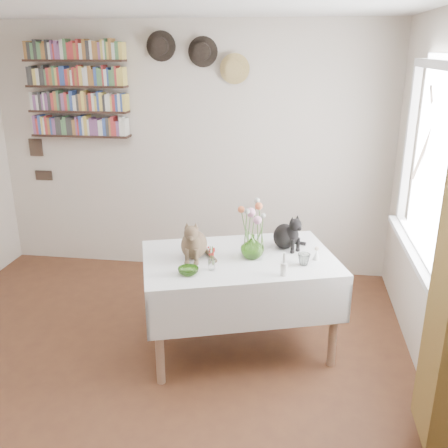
% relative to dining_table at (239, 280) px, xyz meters
% --- Properties ---
extents(room, '(4.08, 4.58, 2.58)m').
position_rel_dining_table_xyz_m(room, '(-0.67, -0.78, 0.68)').
color(room, brown).
rests_on(room, ground).
extents(window, '(0.12, 1.52, 1.32)m').
position_rel_dining_table_xyz_m(window, '(1.29, 0.02, 0.82)').
color(window, white).
rests_on(window, room).
extents(dining_table, '(1.63, 1.30, 0.76)m').
position_rel_dining_table_xyz_m(dining_table, '(0.00, 0.00, 0.00)').
color(dining_table, white).
rests_on(dining_table, room).
extents(tabby_cat, '(0.23, 0.28, 0.32)m').
position_rel_dining_table_xyz_m(tabby_cat, '(-0.33, -0.05, 0.35)').
color(tabby_cat, brown).
rests_on(tabby_cat, dining_table).
extents(black_cat, '(0.31, 0.31, 0.29)m').
position_rel_dining_table_xyz_m(black_cat, '(0.33, 0.24, 0.33)').
color(black_cat, black).
rests_on(black_cat, dining_table).
extents(flower_vase, '(0.18, 0.18, 0.18)m').
position_rel_dining_table_xyz_m(flower_vase, '(0.10, 0.00, 0.28)').
color(flower_vase, '#72B140').
rests_on(flower_vase, dining_table).
extents(green_bowl, '(0.15, 0.15, 0.05)m').
position_rel_dining_table_xyz_m(green_bowl, '(-0.31, -0.35, 0.21)').
color(green_bowl, '#72B140').
rests_on(green_bowl, dining_table).
extents(drinking_glass, '(0.12, 0.12, 0.08)m').
position_rel_dining_table_xyz_m(drinking_glass, '(0.48, -0.08, 0.23)').
color(drinking_glass, white).
rests_on(drinking_glass, dining_table).
extents(candlestick, '(0.05, 0.05, 0.17)m').
position_rel_dining_table_xyz_m(candlestick, '(0.34, -0.27, 0.24)').
color(candlestick, white).
rests_on(candlestick, dining_table).
extents(berry_jar, '(0.05, 0.05, 0.19)m').
position_rel_dining_table_xyz_m(berry_jar, '(-0.16, -0.25, 0.27)').
color(berry_jar, white).
rests_on(berry_jar, dining_table).
extents(porcelain_figurine, '(0.06, 0.06, 0.11)m').
position_rel_dining_table_xyz_m(porcelain_figurine, '(0.57, 0.03, 0.23)').
color(porcelain_figurine, white).
rests_on(porcelain_figurine, dining_table).
extents(flower_bouquet, '(0.17, 0.13, 0.39)m').
position_rel_dining_table_xyz_m(flower_bouquet, '(0.10, 0.01, 0.53)').
color(flower_bouquet, '#4C7233').
rests_on(flower_bouquet, flower_vase).
extents(bookshelf_unit, '(1.00, 0.16, 0.91)m').
position_rel_dining_table_xyz_m(bookshelf_unit, '(-1.77, 1.38, 1.27)').
color(bookshelf_unit, '#321F17').
rests_on(bookshelf_unit, room).
extents(wall_hats, '(0.98, 0.09, 0.48)m').
position_rel_dining_table_xyz_m(wall_hats, '(-0.55, 1.41, 1.59)').
color(wall_hats, black).
rests_on(wall_hats, room).
extents(wall_art_plaques, '(0.21, 0.02, 0.44)m').
position_rel_dining_table_xyz_m(wall_art_plaques, '(-2.30, 1.45, 0.55)').
color(wall_art_plaques, '#38281E').
rests_on(wall_art_plaques, room).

